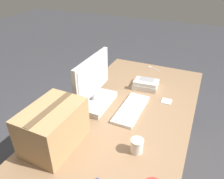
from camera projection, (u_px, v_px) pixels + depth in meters
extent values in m
plane|color=#38383D|center=(123.00, 178.00, 1.93)|extent=(12.00, 12.00, 0.00)
cube|color=#8C6B4C|center=(125.00, 149.00, 1.75)|extent=(1.80, 0.90, 0.72)
cube|color=#B7B7B7|center=(93.00, 101.00, 1.66)|extent=(0.34, 0.25, 0.04)
cylinder|color=#B2B2B2|center=(93.00, 96.00, 1.64)|extent=(0.04, 0.04, 0.05)
cube|color=#B2B2B2|center=(92.00, 76.00, 1.55)|extent=(0.46, 0.03, 0.28)
cube|color=white|center=(94.00, 77.00, 1.55)|extent=(0.42, 0.01, 0.24)
cube|color=silver|center=(131.00, 109.00, 1.59)|extent=(0.41, 0.16, 0.02)
cube|color=silver|center=(131.00, 108.00, 1.58)|extent=(0.37, 0.13, 0.01)
cube|color=beige|center=(146.00, 84.00, 1.88)|extent=(0.21, 0.22, 0.04)
cube|color=beige|center=(145.00, 84.00, 1.81)|extent=(0.06, 0.20, 0.03)
cube|color=gray|center=(147.00, 80.00, 1.90)|extent=(0.12, 0.13, 0.01)
cylinder|color=white|center=(137.00, 146.00, 1.23)|extent=(0.07, 0.07, 0.08)
cylinder|color=white|center=(137.00, 141.00, 1.21)|extent=(0.07, 0.07, 0.01)
cube|color=silver|center=(155.00, 69.00, 2.19)|extent=(0.07, 0.11, 0.00)
ellipsoid|color=silver|center=(150.00, 67.00, 2.24)|extent=(0.04, 0.05, 0.00)
cube|color=tan|center=(53.00, 127.00, 1.24)|extent=(0.37, 0.26, 0.25)
cube|color=brown|center=(50.00, 109.00, 1.18)|extent=(0.36, 0.05, 0.00)
cube|color=silver|center=(166.00, 101.00, 1.69)|extent=(0.08, 0.08, 0.01)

